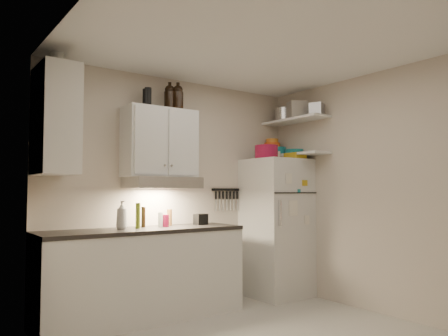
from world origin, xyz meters
TOP-DOWN VIEW (x-y plane):
  - ceiling at (0.00, 0.00)m, footprint 3.20×3.00m
  - back_wall at (0.00, 1.51)m, footprint 3.20×0.02m
  - left_wall at (-1.61, 0.00)m, footprint 0.02×3.00m
  - right_wall at (1.61, 0.00)m, footprint 0.02×3.00m
  - base_cabinet at (-0.55, 1.20)m, footprint 2.10×0.60m
  - countertop at (-0.55, 1.20)m, footprint 2.10×0.62m
  - upper_cabinet at (-0.30, 1.33)m, footprint 0.80×0.33m
  - side_cabinet at (-1.44, 1.20)m, footprint 0.33×0.55m
  - range_hood at (-0.30, 1.27)m, footprint 0.76×0.46m
  - fridge at (1.25, 1.16)m, footprint 0.70×0.68m
  - shelf_hi at (1.45, 1.02)m, footprint 0.30×0.95m
  - shelf_lo at (1.45, 1.02)m, footprint 0.30×0.95m
  - knife_strip at (0.70, 1.49)m, footprint 0.42×0.02m
  - dutch_oven at (1.05, 1.13)m, footprint 0.35×0.35m
  - book_stack at (1.38, 0.96)m, footprint 0.19×0.23m
  - spice_jar at (1.24, 1.12)m, footprint 0.06×0.06m
  - stock_pot at (1.49, 1.26)m, footprint 0.31×0.31m
  - tin_a at (1.42, 0.96)m, footprint 0.27×0.26m
  - tin_b at (1.49, 0.69)m, footprint 0.21×0.21m
  - bowl_teal at (1.43, 1.35)m, footprint 0.26×0.26m
  - bowl_orange at (1.41, 1.41)m, footprint 0.21×0.21m
  - bowl_yellow at (1.41, 1.41)m, footprint 0.16×0.16m
  - plates at (1.47, 1.06)m, footprint 0.29×0.29m
  - growler_a at (-0.19, 1.32)m, footprint 0.14×0.14m
  - growler_b at (-0.11, 1.27)m, footprint 0.15×0.15m
  - thermos_a at (-0.47, 1.34)m, footprint 0.07×0.07m
  - thermos_b at (-0.45, 1.33)m, footprint 0.09×0.09m
  - side_jar at (-1.42, 1.27)m, footprint 0.14×0.14m
  - soap_bottle at (-0.78, 1.22)m, footprint 0.14×0.14m
  - pepper_mill at (-0.16, 1.36)m, footprint 0.06×0.06m
  - oil_bottle at (-0.60, 1.21)m, footprint 0.06×0.06m
  - vinegar_bottle at (-0.50, 1.31)m, footprint 0.06×0.06m
  - clear_bottle at (-0.33, 1.24)m, footprint 0.07×0.07m
  - red_jar at (-0.28, 1.23)m, footprint 0.07×0.07m
  - caddy at (0.19, 1.27)m, footprint 0.15×0.12m

SIDE VIEW (x-z plane):
  - base_cabinet at x=-0.55m, z-range 0.00..0.88m
  - fridge at x=1.25m, z-range 0.00..1.70m
  - countertop at x=-0.55m, z-range 0.88..0.92m
  - caddy at x=0.19m, z-range 0.92..1.04m
  - red_jar at x=-0.28m, z-range 0.92..1.05m
  - clear_bottle at x=-0.33m, z-range 0.92..1.08m
  - pepper_mill at x=-0.16m, z-range 0.92..1.10m
  - vinegar_bottle at x=-0.50m, z-range 0.92..1.14m
  - oil_bottle at x=-0.60m, z-range 0.92..1.18m
  - soap_bottle at x=-0.78m, z-range 0.92..1.24m
  - back_wall at x=0.00m, z-range 0.00..2.60m
  - left_wall at x=-1.61m, z-range 0.00..2.60m
  - right_wall at x=1.61m, z-range 0.00..2.60m
  - knife_strip at x=0.70m, z-range 1.31..1.33m
  - range_hood at x=-0.30m, z-range 1.33..1.45m
  - book_stack at x=1.38m, z-range 1.70..1.78m
  - spice_jar at x=1.24m, z-range 1.70..1.80m
  - shelf_lo at x=1.45m, z-range 1.75..1.77m
  - dutch_oven at x=1.05m, z-range 1.70..1.86m
  - plates at x=1.47m, z-range 1.77..1.83m
  - upper_cabinet at x=-0.30m, z-range 1.45..2.20m
  - bowl_teal at x=1.43m, z-range 1.77..1.88m
  - bowl_orange at x=1.41m, z-range 1.88..1.94m
  - side_cabinet at x=-1.44m, z-range 1.45..2.45m
  - bowl_yellow at x=1.41m, z-range 1.94..2.00m
  - shelf_hi at x=1.45m, z-range 2.19..2.22m
  - tin_b at x=1.49m, z-range 2.21..2.37m
  - thermos_a at x=-0.47m, z-range 2.20..2.40m
  - stock_pot at x=1.49m, z-range 2.21..2.39m
  - thermos_b at x=-0.45m, z-range 2.20..2.41m
  - tin_a at x=1.42m, z-range 2.21..2.42m
  - growler_b at x=-0.11m, z-range 2.20..2.48m
  - growler_a at x=-0.19m, z-range 2.20..2.49m
  - side_jar at x=-1.42m, z-range 2.45..2.62m
  - ceiling at x=0.00m, z-range 2.60..2.62m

